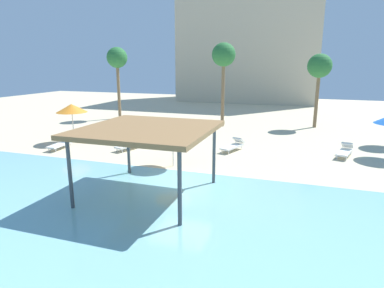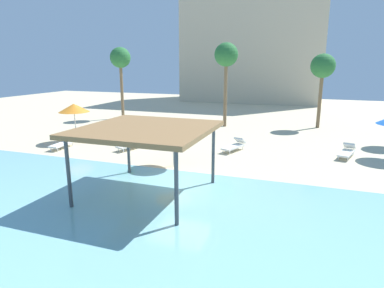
{
  "view_description": "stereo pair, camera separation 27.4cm",
  "coord_description": "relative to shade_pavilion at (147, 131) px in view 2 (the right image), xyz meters",
  "views": [
    {
      "loc": [
        4.83,
        -12.94,
        5.13
      ],
      "look_at": [
        -0.23,
        2.0,
        1.3
      ],
      "focal_mm": 31.04,
      "sensor_mm": 36.0,
      "label": 1
    },
    {
      "loc": [
        5.09,
        -12.85,
        5.13
      ],
      "look_at": [
        -0.23,
        2.0,
        1.3
      ],
      "focal_mm": 31.04,
      "sensor_mm": 36.0,
      "label": 2
    }
  ],
  "objects": [
    {
      "name": "ground_plane",
      "position": [
        0.78,
        1.67,
        -2.62
      ],
      "size": [
        80.0,
        80.0,
        0.0
      ],
      "primitive_type": "plane",
      "color": "beige"
    },
    {
      "name": "lagoon_water",
      "position": [
        0.78,
        -3.58,
        -2.6
      ],
      "size": [
        44.0,
        13.5,
        0.04
      ],
      "primitive_type": "cube",
      "color": "#7AB7C1",
      "rests_on": "ground"
    },
    {
      "name": "shade_pavilion",
      "position": [
        0.0,
        0.0,
        0.0
      ],
      "size": [
        4.87,
        4.87,
        2.77
      ],
      "color": "#42474C",
      "rests_on": "ground"
    },
    {
      "name": "beach_umbrella_orange_0",
      "position": [
        -0.55,
        3.89,
        -0.41
      ],
      "size": [
        1.94,
        1.94,
        2.48
      ],
      "color": "silver",
      "rests_on": "ground"
    },
    {
      "name": "beach_umbrella_orange_2",
      "position": [
        -8.86,
        6.74,
        -0.33
      ],
      "size": [
        2.0,
        2.0,
        2.56
      ],
      "color": "silver",
      "rests_on": "ground"
    },
    {
      "name": "lounge_chair_0",
      "position": [
        -8.5,
        5.06,
        -2.28
      ],
      "size": [
        0.72,
        1.93,
        0.74
      ],
      "rotation": [
        0.0,
        0.0,
        -1.51
      ],
      "color": "white",
      "rests_on": "ground"
    },
    {
      "name": "lounge_chair_1",
      "position": [
        8.0,
        8.72,
        -2.28
      ],
      "size": [
        1.1,
        1.99,
        0.74
      ],
      "rotation": [
        0.0,
        0.0,
        -1.85
      ],
      "color": "white",
      "rests_on": "ground"
    },
    {
      "name": "lounge_chair_2",
      "position": [
        -6.14,
        8.64,
        -2.28
      ],
      "size": [
        1.35,
        1.97,
        0.74
      ],
      "rotation": [
        0.0,
        0.0,
        -1.13
      ],
      "color": "white",
      "rests_on": "ground"
    },
    {
      "name": "lounge_chair_3",
      "position": [
        1.74,
        7.96,
        -2.28
      ],
      "size": [
        1.22,
        1.99,
        0.74
      ],
      "rotation": [
        0.0,
        0.0,
        -1.92
      ],
      "color": "white",
      "rests_on": "ground"
    },
    {
      "name": "lounge_chair_5",
      "position": [
        -4.31,
        6.26,
        -2.28
      ],
      "size": [
        1.19,
        1.99,
        0.74
      ],
      "rotation": [
        0.0,
        0.0,
        -1.9
      ],
      "color": "white",
      "rests_on": "ground"
    },
    {
      "name": "palm_tree_1",
      "position": [
        -0.82,
        15.58,
        3.04
      ],
      "size": [
        1.9,
        1.9,
        6.78
      ],
      "color": "brown",
      "rests_on": "ground"
    },
    {
      "name": "palm_tree_2",
      "position": [
        6.53,
        17.57,
        2.21
      ],
      "size": [
        1.9,
        1.9,
        5.91
      ],
      "color": "brown",
      "rests_on": "ground"
    },
    {
      "name": "palm_tree_3",
      "position": [
        -11.16,
        16.52,
        2.89
      ],
      "size": [
        1.9,
        1.9,
        6.62
      ],
      "color": "brown",
      "rests_on": "ground"
    },
    {
      "name": "hotel_block_0",
      "position": [
        -2.18,
        36.7,
        6.17
      ],
      "size": [
        18.43,
        9.82,
        17.57
      ],
      "primitive_type": "cube",
      "color": "beige",
      "rests_on": "ground"
    }
  ]
}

